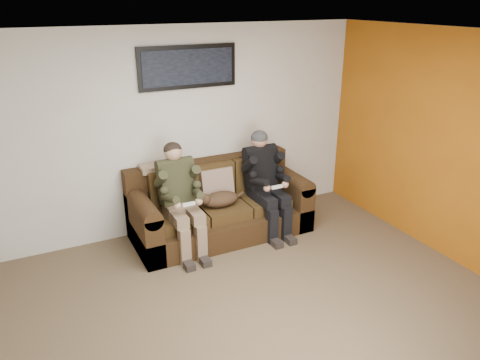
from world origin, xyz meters
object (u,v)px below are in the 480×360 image
person_left (180,193)px  framed_poster (188,67)px  cat (219,199)px  sofa (218,207)px  person_right (265,177)px

person_left → framed_poster: (0.38, 0.57, 1.36)m
framed_poster → cat: bearing=-76.9°
person_left → framed_poster: size_ratio=1.04×
framed_poster → sofa: bearing=-62.6°
person_left → cat: size_ratio=1.98×
person_left → person_right: size_ratio=0.99×
sofa → person_right: (0.58, -0.19, 0.39)m
person_right → cat: person_right is taller
sofa → person_left: (-0.58, -0.19, 0.39)m
sofa → person_left: bearing=-162.0°
sofa → cat: size_ratio=3.41×
person_right → framed_poster: (-0.78, 0.57, 1.36)m
cat → person_left: bearing=-179.7°
cat → framed_poster: bearing=103.1°
cat → framed_poster: 1.66m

